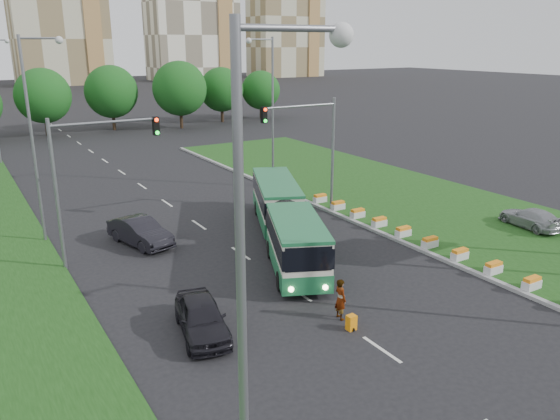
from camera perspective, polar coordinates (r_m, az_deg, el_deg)
ground at (r=28.29m, az=7.04°, el=-7.18°), size 360.00×360.00×0.00m
grass_median at (r=42.14m, az=14.22°, el=0.73°), size 14.00×60.00×0.15m
median_kerb at (r=37.64m, az=6.75°, el=-0.78°), size 0.30×60.00×0.18m
lane_markings at (r=43.74m, az=-12.63°, el=1.34°), size 0.20×100.00×0.01m
flower_planters at (r=33.66m, az=14.05°, el=-2.72°), size 1.10×20.30×0.60m
traffic_mast_median at (r=37.21m, az=3.57°, el=7.45°), size 5.76×0.32×8.00m
traffic_mast_left at (r=30.27m, az=-19.57°, el=4.25°), size 5.76×0.32×8.00m
street_lamps at (r=33.31m, az=-7.55°, el=7.33°), size 36.00×60.00×12.00m
tree_line at (r=79.82m, az=-12.37°, el=11.64°), size 120.00×8.00×9.00m
apartment_tower_east at (r=184.75m, az=-9.30°, el=20.60°), size 27.00×15.00×47.00m
midrise_east at (r=200.69m, az=0.58°, el=19.51°), size 24.00×14.00×40.00m
articulated_bus at (r=32.25m, az=-0.03°, el=-0.95°), size 2.44×15.66×2.58m
car_left_near at (r=23.07m, az=-8.19°, el=-11.02°), size 2.73×4.77×1.53m
car_left_far at (r=33.50m, az=-14.41°, el=-2.21°), size 2.90×5.14×1.60m
car_median at (r=38.60m, az=24.72°, el=-0.75°), size 2.32×4.53×1.26m
pedestrian at (r=24.08m, az=6.33°, el=-9.24°), size 0.49×0.71×1.86m
shopping_trolley at (r=23.54m, az=7.46°, el=-11.59°), size 0.39×0.41×0.66m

